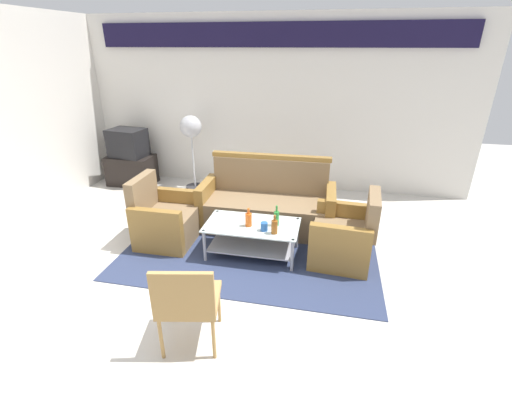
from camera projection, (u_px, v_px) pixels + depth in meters
The scene contains 15 objects.
ground_plane at pixel (226, 284), 3.82m from camera, with size 14.00×14.00×0.00m, color beige.
wall_back at pixel (274, 101), 5.94m from camera, with size 6.52×0.19×2.80m.
rug at pixel (251, 248), 4.49m from camera, with size 3.05×2.03×0.01m, color #2D3856.
couch at pixel (267, 206), 4.89m from camera, with size 1.81×0.77×0.96m.
armchair_left at pixel (165, 220), 4.56m from camera, with size 0.70×0.76×0.85m.
armchair_right at pixel (344, 238), 4.15m from camera, with size 0.75×0.81×0.85m.
coffee_table at pixel (252, 235), 4.25m from camera, with size 1.10×0.60×0.40m.
bottle_orange at pixel (249, 219), 4.12m from camera, with size 0.08×0.08×0.22m.
bottle_brown at pixel (274, 227), 3.96m from camera, with size 0.07×0.07×0.22m.
bottle_green at pixel (276, 218), 4.13m from camera, with size 0.06×0.06×0.25m.
cup at pixel (264, 227), 4.04m from camera, with size 0.08×0.08×0.10m, color #2659A5.
tv_stand at pixel (132, 170), 6.46m from camera, with size 0.80×0.50×0.52m, color black.
television at pixel (128, 143), 6.25m from camera, with size 0.65×0.52×0.48m.
pedestal_fan at pixel (191, 131), 5.97m from camera, with size 0.36×0.36×1.27m.
wicker_chair at pixel (187, 299), 2.83m from camera, with size 0.57×0.57×0.84m.
Camera 1 is at (0.96, -3.00, 2.35)m, focal length 25.08 mm.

